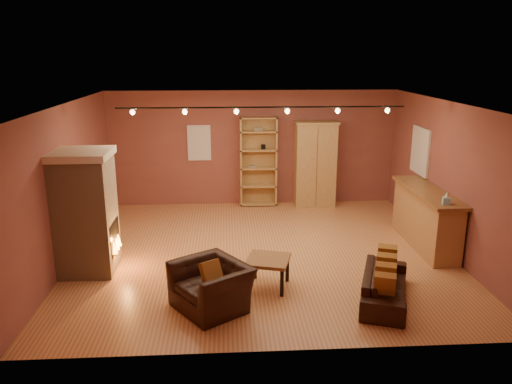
{
  "coord_description": "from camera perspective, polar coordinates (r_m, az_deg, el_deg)",
  "views": [
    {
      "loc": [
        -0.66,
        -8.8,
        3.67
      ],
      "look_at": [
        -0.11,
        0.2,
        1.14
      ],
      "focal_mm": 35.0,
      "sensor_mm": 36.0,
      "label": 1
    }
  ],
  "objects": [
    {
      "name": "right_wall",
      "position": [
        9.99,
        21.19,
        1.47
      ],
      "size": [
        0.02,
        6.5,
        2.8
      ],
      "primitive_type": "cube",
      "color": "brown",
      "rests_on": "floor"
    },
    {
      "name": "coffee_table",
      "position": [
        8.07,
        1.38,
        -8.06
      ],
      "size": [
        0.81,
        0.81,
        0.5
      ],
      "rotation": [
        0.0,
        0.0,
        -0.28
      ],
      "color": "#8E5E33",
      "rests_on": "floor"
    },
    {
      "name": "fireplace",
      "position": [
        8.92,
        -18.84,
        -2.2
      ],
      "size": [
        1.01,
        0.98,
        2.12
      ],
      "color": "tan",
      "rests_on": "floor"
    },
    {
      "name": "track_rail",
      "position": [
        9.07,
        0.68,
        9.45
      ],
      "size": [
        5.2,
        0.09,
        0.13
      ],
      "color": "black",
      "rests_on": "ceiling"
    },
    {
      "name": "right_window",
      "position": [
        11.19,
        18.26,
        4.48
      ],
      "size": [
        0.05,
        0.9,
        1.0
      ],
      "primitive_type": "cube",
      "color": "silver",
      "rests_on": "right_wall"
    },
    {
      "name": "floor",
      "position": [
        9.56,
        0.72,
        -6.91
      ],
      "size": [
        7.0,
        7.0,
        0.0
      ],
      "primitive_type": "plane",
      "color": "#AC6A3D",
      "rests_on": "ground"
    },
    {
      "name": "ceiling",
      "position": [
        8.86,
        0.78,
        10.04
      ],
      "size": [
        7.0,
        7.0,
        0.0
      ],
      "primitive_type": "plane",
      "rotation": [
        3.14,
        0.0,
        0.0
      ],
      "color": "brown",
      "rests_on": "back_wall"
    },
    {
      "name": "bookcase",
      "position": [
        12.23,
        0.25,
        3.61
      ],
      "size": [
        0.9,
        0.35,
        2.19
      ],
      "color": "tan",
      "rests_on": "floor"
    },
    {
      "name": "back_window",
      "position": [
        12.23,
        -6.51,
        5.6
      ],
      "size": [
        0.56,
        0.04,
        0.86
      ],
      "primitive_type": "cube",
      "color": "silver",
      "rests_on": "back_wall"
    },
    {
      "name": "loveseat",
      "position": [
        7.94,
        14.56,
        -9.68
      ],
      "size": [
        1.0,
        1.69,
        0.71
      ],
      "rotation": [
        0.0,
        0.0,
        1.23
      ],
      "color": "black",
      "rests_on": "floor"
    },
    {
      "name": "armchair",
      "position": [
        7.46,
        -5.13,
        -9.85
      ],
      "size": [
        1.18,
        1.27,
        0.93
      ],
      "rotation": [
        0.0,
        0.0,
        -0.95
      ],
      "color": "black",
      "rests_on": "floor"
    },
    {
      "name": "armoire",
      "position": [
        12.26,
        6.76,
        3.23
      ],
      "size": [
        1.03,
        0.59,
        2.09
      ],
      "color": "tan",
      "rests_on": "floor"
    },
    {
      "name": "bar_counter",
      "position": [
        10.25,
        18.81,
        -2.79
      ],
      "size": [
        0.63,
        2.36,
        1.13
      ],
      "color": "tan",
      "rests_on": "floor"
    },
    {
      "name": "back_wall",
      "position": [
        12.28,
        -0.39,
        5.03
      ],
      "size": [
        7.0,
        0.02,
        2.8
      ],
      "primitive_type": "cube",
      "color": "brown",
      "rests_on": "floor"
    },
    {
      "name": "left_wall",
      "position": [
        9.52,
        -20.77,
        0.84
      ],
      "size": [
        0.02,
        6.5,
        2.8
      ],
      "primitive_type": "cube",
      "color": "brown",
      "rests_on": "floor"
    },
    {
      "name": "tissue_box",
      "position": [
        9.26,
        20.94,
        -0.76
      ],
      "size": [
        0.14,
        0.14,
        0.21
      ],
      "rotation": [
        0.0,
        0.0,
        -0.24
      ],
      "color": "#81B6CF",
      "rests_on": "bar_counter"
    }
  ]
}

